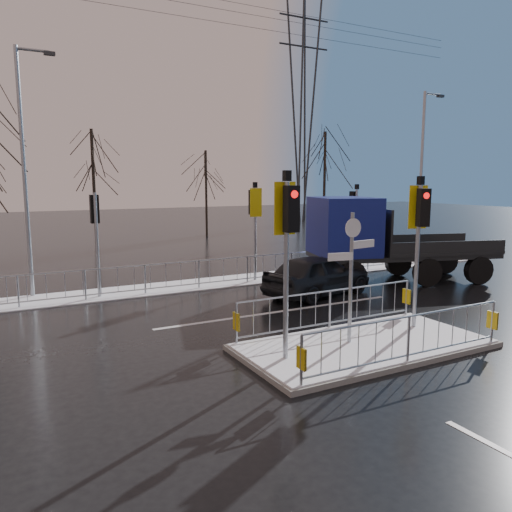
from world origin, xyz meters
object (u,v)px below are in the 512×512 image
flatbed_truck (368,238)px  street_lamp_left (26,163)px  street_lamp_right (422,170)px  traffic_island (364,332)px  car_far_lane (318,275)px

flatbed_truck → street_lamp_left: size_ratio=0.92×
street_lamp_right → street_lamp_left: size_ratio=0.98×
flatbed_truck → traffic_island: bearing=-131.2°
traffic_island → car_far_lane: 5.55m
car_far_lane → street_lamp_right: street_lamp_right is taller
traffic_island → flatbed_truck: size_ratio=0.79×
street_lamp_left → traffic_island: bearing=-55.9°
car_far_lane → street_lamp_right: bearing=-81.5°
traffic_island → flatbed_truck: (5.18, 5.92, 1.37)m
flatbed_truck → street_lamp_right: street_lamp_right is taller
traffic_island → street_lamp_right: size_ratio=0.75×
car_far_lane → street_lamp_right: size_ratio=0.53×
traffic_island → street_lamp_right: bearing=38.7°
car_far_lane → street_lamp_left: 10.43m
traffic_island → street_lamp_left: bearing=124.1°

